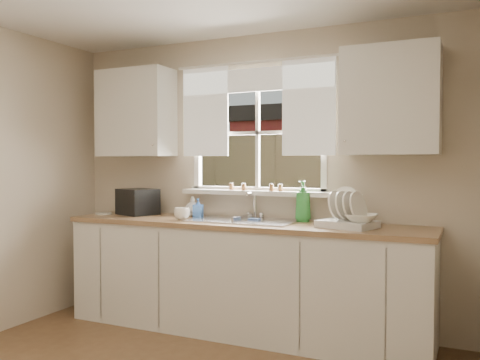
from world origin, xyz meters
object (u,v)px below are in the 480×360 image
at_px(dish_rack, 347,217).
at_px(soap_bottle_a, 303,201).
at_px(cup, 182,214).
at_px(black_appliance, 138,202).

bearing_deg(dish_rack, soap_bottle_a, 152.38).
distance_m(soap_bottle_a, cup, 1.01).
bearing_deg(dish_rack, cup, -175.84).
distance_m(dish_rack, cup, 1.37).
height_order(cup, black_appliance, black_appliance).
height_order(dish_rack, black_appliance, dish_rack).
bearing_deg(cup, soap_bottle_a, 17.07).
bearing_deg(black_appliance, cup, 0.79).
bearing_deg(soap_bottle_a, cup, -149.35).
relative_size(soap_bottle_a, cup, 2.53).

